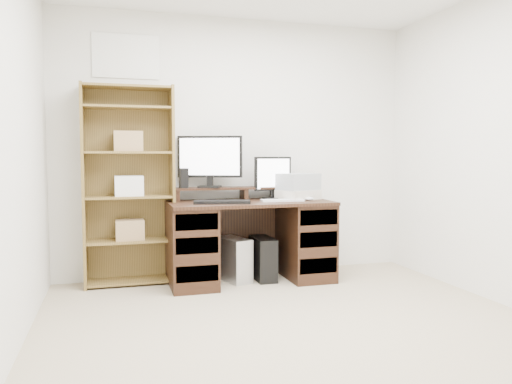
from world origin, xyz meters
name	(u,v)px	position (x,y,z in m)	size (l,w,h in m)	color
room	(317,143)	(0.00, 0.00, 1.25)	(3.54, 4.04, 2.54)	tan
desk	(250,240)	(0.03, 1.64, 0.39)	(1.50, 0.70, 0.75)	black
riser_shelf	(244,190)	(0.03, 1.85, 0.84)	(1.40, 0.22, 0.12)	black
monitor_wide	(210,159)	(-0.30, 1.85, 1.14)	(0.58, 0.28, 0.49)	black
monitor_small	(273,176)	(0.30, 1.77, 0.97)	(0.38, 0.16, 0.41)	black
speaker	(184,178)	(-0.55, 1.84, 0.96)	(0.07, 0.07, 0.18)	black
keyboard_black	(222,202)	(-0.27, 1.49, 0.76)	(0.49, 0.16, 0.03)	black
keyboard_white	(282,200)	(0.32, 1.55, 0.76)	(0.39, 0.12, 0.02)	white
mouse	(310,199)	(0.58, 1.54, 0.77)	(0.08, 0.06, 0.03)	silver
printer	(298,195)	(0.53, 1.69, 0.80)	(0.37, 0.28, 0.09)	beige
basket	(298,182)	(0.53, 1.69, 0.92)	(0.37, 0.26, 0.16)	#999FA3
tower_silver	(234,259)	(-0.11, 1.69, 0.20)	(0.18, 0.40, 0.40)	#B2B4B9
tower_black	(263,258)	(0.17, 1.66, 0.20)	(0.17, 0.40, 0.40)	black
bookshelf	(129,184)	(-1.05, 1.86, 0.92)	(0.80, 0.30, 1.80)	brown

